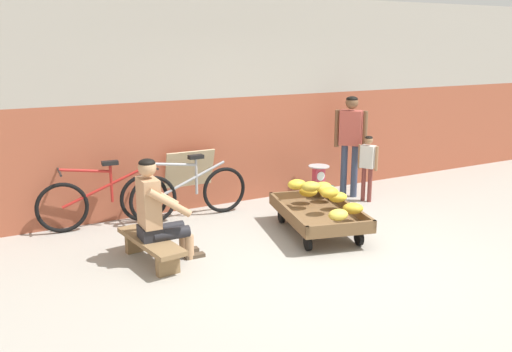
{
  "coord_description": "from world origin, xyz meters",
  "views": [
    {
      "loc": [
        -3.43,
        -4.23,
        2.3
      ],
      "look_at": [
        -0.42,
        1.29,
        0.75
      ],
      "focal_mm": 38.06,
      "sensor_mm": 36.0,
      "label": 1
    }
  ],
  "objects_px": {
    "banana_cart": "(318,215)",
    "bicycle_near_left": "(104,200)",
    "vendor_seated": "(157,211)",
    "weighing_scale": "(319,175)",
    "bicycle_far_left": "(190,193)",
    "plastic_crate": "(318,196)",
    "customer_adult": "(351,135)",
    "sign_board": "(188,180)",
    "low_bench": "(151,245)",
    "customer_child": "(368,161)"
  },
  "relations": [
    {
      "from": "low_bench",
      "to": "plastic_crate",
      "type": "bearing_deg",
      "value": 17.43
    },
    {
      "from": "sign_board",
      "to": "bicycle_near_left",
      "type": "bearing_deg",
      "value": -171.11
    },
    {
      "from": "bicycle_near_left",
      "to": "plastic_crate",
      "type": "bearing_deg",
      "value": -10.28
    },
    {
      "from": "customer_adult",
      "to": "customer_child",
      "type": "distance_m",
      "value": 0.49
    },
    {
      "from": "vendor_seated",
      "to": "customer_child",
      "type": "bearing_deg",
      "value": 11.76
    },
    {
      "from": "low_bench",
      "to": "customer_child",
      "type": "bearing_deg",
      "value": 11.45
    },
    {
      "from": "plastic_crate",
      "to": "weighing_scale",
      "type": "relative_size",
      "value": 1.2
    },
    {
      "from": "weighing_scale",
      "to": "customer_adult",
      "type": "relative_size",
      "value": 0.2
    },
    {
      "from": "banana_cart",
      "to": "customer_child",
      "type": "xyz_separation_m",
      "value": [
        1.44,
        0.82,
        0.37
      ]
    },
    {
      "from": "banana_cart",
      "to": "plastic_crate",
      "type": "height_order",
      "value": "banana_cart"
    },
    {
      "from": "bicycle_near_left",
      "to": "weighing_scale",
      "type": "bearing_deg",
      "value": -10.3
    },
    {
      "from": "bicycle_near_left",
      "to": "customer_child",
      "type": "bearing_deg",
      "value": -10.55
    },
    {
      "from": "banana_cart",
      "to": "bicycle_near_left",
      "type": "distance_m",
      "value": 2.71
    },
    {
      "from": "vendor_seated",
      "to": "weighing_scale",
      "type": "relative_size",
      "value": 3.8
    },
    {
      "from": "banana_cart",
      "to": "weighing_scale",
      "type": "bearing_deg",
      "value": 54.97
    },
    {
      "from": "bicycle_far_left",
      "to": "customer_adult",
      "type": "xyz_separation_m",
      "value": [
        2.54,
        -0.17,
        0.6
      ]
    },
    {
      "from": "vendor_seated",
      "to": "bicycle_near_left",
      "type": "relative_size",
      "value": 0.69
    },
    {
      "from": "bicycle_far_left",
      "to": "banana_cart",
      "type": "bearing_deg",
      "value": -48.94
    },
    {
      "from": "customer_child",
      "to": "sign_board",
      "type": "bearing_deg",
      "value": 160.39
    },
    {
      "from": "bicycle_near_left",
      "to": "customer_adult",
      "type": "distance_m",
      "value": 3.69
    },
    {
      "from": "plastic_crate",
      "to": "bicycle_near_left",
      "type": "relative_size",
      "value": 0.22
    },
    {
      "from": "banana_cart",
      "to": "bicycle_near_left",
      "type": "relative_size",
      "value": 0.96
    },
    {
      "from": "vendor_seated",
      "to": "customer_adult",
      "type": "bearing_deg",
      "value": 17.46
    },
    {
      "from": "banana_cart",
      "to": "weighing_scale",
      "type": "xyz_separation_m",
      "value": [
        0.68,
        0.97,
        0.21
      ]
    },
    {
      "from": "sign_board",
      "to": "customer_adult",
      "type": "distance_m",
      "value": 2.52
    },
    {
      "from": "bicycle_near_left",
      "to": "sign_board",
      "type": "height_order",
      "value": "sign_board"
    },
    {
      "from": "banana_cart",
      "to": "low_bench",
      "type": "relative_size",
      "value": 1.42
    },
    {
      "from": "low_bench",
      "to": "customer_adult",
      "type": "relative_size",
      "value": 0.74
    },
    {
      "from": "customer_adult",
      "to": "vendor_seated",
      "type": "bearing_deg",
      "value": -162.54
    },
    {
      "from": "plastic_crate",
      "to": "bicycle_far_left",
      "type": "height_order",
      "value": "bicycle_far_left"
    },
    {
      "from": "customer_child",
      "to": "low_bench",
      "type": "bearing_deg",
      "value": -168.55
    },
    {
      "from": "bicycle_far_left",
      "to": "sign_board",
      "type": "height_order",
      "value": "sign_board"
    },
    {
      "from": "low_bench",
      "to": "plastic_crate",
      "type": "height_order",
      "value": "plastic_crate"
    },
    {
      "from": "bicycle_near_left",
      "to": "low_bench",
      "type": "bearing_deg",
      "value": -83.76
    },
    {
      "from": "vendor_seated",
      "to": "banana_cart",
      "type": "bearing_deg",
      "value": -2.78
    },
    {
      "from": "vendor_seated",
      "to": "low_bench",
      "type": "bearing_deg",
      "value": 179.28
    },
    {
      "from": "vendor_seated",
      "to": "bicycle_near_left",
      "type": "bearing_deg",
      "value": 99.75
    },
    {
      "from": "bicycle_far_left",
      "to": "customer_child",
      "type": "distance_m",
      "value": 2.66
    },
    {
      "from": "banana_cart",
      "to": "vendor_seated",
      "type": "distance_m",
      "value": 2.04
    },
    {
      "from": "plastic_crate",
      "to": "sign_board",
      "type": "distance_m",
      "value": 1.87
    },
    {
      "from": "banana_cart",
      "to": "customer_child",
      "type": "relative_size",
      "value": 1.62
    },
    {
      "from": "sign_board",
      "to": "banana_cart",
      "type": "bearing_deg",
      "value": -58.77
    },
    {
      "from": "vendor_seated",
      "to": "sign_board",
      "type": "relative_size",
      "value": 1.32
    },
    {
      "from": "weighing_scale",
      "to": "bicycle_far_left",
      "type": "xyz_separation_m",
      "value": [
        -1.84,
        0.36,
        -0.1
      ]
    },
    {
      "from": "customer_adult",
      "to": "bicycle_far_left",
      "type": "bearing_deg",
      "value": 176.25
    },
    {
      "from": "low_bench",
      "to": "weighing_scale",
      "type": "relative_size",
      "value": 3.77
    },
    {
      "from": "vendor_seated",
      "to": "sign_board",
      "type": "xyz_separation_m",
      "value": [
        0.98,
        1.6,
        -0.14
      ]
    },
    {
      "from": "bicycle_far_left",
      "to": "weighing_scale",
      "type": "bearing_deg",
      "value": -11.08
    },
    {
      "from": "banana_cart",
      "to": "bicycle_near_left",
      "type": "bearing_deg",
      "value": 146.28
    },
    {
      "from": "plastic_crate",
      "to": "weighing_scale",
      "type": "distance_m",
      "value": 0.3
    }
  ]
}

